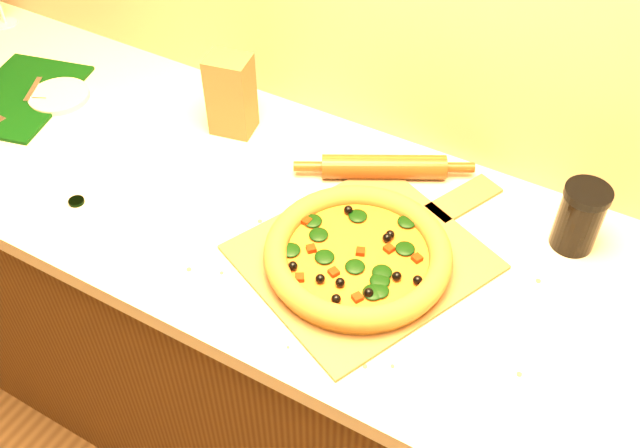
{
  "coord_description": "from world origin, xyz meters",
  "views": [
    {
      "loc": [
        0.37,
        0.57,
        1.9
      ],
      "look_at": [
        -0.09,
        1.38,
        0.96
      ],
      "focal_mm": 40.0,
      "sensor_mm": 36.0,
      "label": 1
    }
  ],
  "objects_px": {
    "cutting_board": "(19,96)",
    "dark_jar": "(580,217)",
    "pizza": "(358,254)",
    "side_plate": "(59,96)",
    "pizza_peel": "(369,253)",
    "rolling_pin": "(384,167)"
  },
  "relations": [
    {
      "from": "pizza",
      "to": "cutting_board",
      "type": "distance_m",
      "value": 0.95
    },
    {
      "from": "pizza_peel",
      "to": "pizza",
      "type": "relative_size",
      "value": 1.71
    },
    {
      "from": "rolling_pin",
      "to": "pizza",
      "type": "bearing_deg",
      "value": -74.66
    },
    {
      "from": "pizza",
      "to": "dark_jar",
      "type": "distance_m",
      "value": 0.42
    },
    {
      "from": "dark_jar",
      "to": "side_plate",
      "type": "bearing_deg",
      "value": -173.51
    },
    {
      "from": "pizza",
      "to": "side_plate",
      "type": "xyz_separation_m",
      "value": [
        -0.86,
        0.12,
        -0.02
      ]
    },
    {
      "from": "pizza_peel",
      "to": "rolling_pin",
      "type": "bearing_deg",
      "value": 133.06
    },
    {
      "from": "side_plate",
      "to": "pizza",
      "type": "bearing_deg",
      "value": -7.78
    },
    {
      "from": "pizza_peel",
      "to": "cutting_board",
      "type": "relative_size",
      "value": 1.65
    },
    {
      "from": "pizza",
      "to": "rolling_pin",
      "type": "bearing_deg",
      "value": 105.34
    },
    {
      "from": "pizza_peel",
      "to": "pizza",
      "type": "xyz_separation_m",
      "value": [
        -0.01,
        -0.04,
        0.03
      ]
    },
    {
      "from": "pizza",
      "to": "side_plate",
      "type": "distance_m",
      "value": 0.87
    },
    {
      "from": "rolling_pin",
      "to": "side_plate",
      "type": "relative_size",
      "value": 2.4
    },
    {
      "from": "cutting_board",
      "to": "side_plate",
      "type": "height_order",
      "value": "cutting_board"
    },
    {
      "from": "dark_jar",
      "to": "side_plate",
      "type": "height_order",
      "value": "dark_jar"
    },
    {
      "from": "cutting_board",
      "to": "pizza_peel",
      "type": "bearing_deg",
      "value": -16.31
    },
    {
      "from": "dark_jar",
      "to": "side_plate",
      "type": "xyz_separation_m",
      "value": [
        -1.19,
        -0.14,
        -0.06
      ]
    },
    {
      "from": "cutting_board",
      "to": "dark_jar",
      "type": "bearing_deg",
      "value": -6.03
    },
    {
      "from": "cutting_board",
      "to": "dark_jar",
      "type": "relative_size",
      "value": 2.59
    },
    {
      "from": "cutting_board",
      "to": "dark_jar",
      "type": "height_order",
      "value": "dark_jar"
    },
    {
      "from": "cutting_board",
      "to": "rolling_pin",
      "type": "relative_size",
      "value": 1.05
    },
    {
      "from": "side_plate",
      "to": "dark_jar",
      "type": "bearing_deg",
      "value": 6.49
    }
  ]
}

